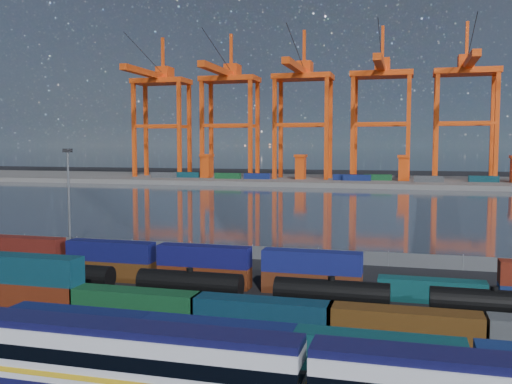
# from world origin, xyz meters

# --- Properties ---
(ground) EXTENTS (700.00, 700.00, 0.00)m
(ground) POSITION_xyz_m (0.00, 0.00, 0.00)
(ground) COLOR black
(ground) RESTS_ON ground
(harbor_water) EXTENTS (700.00, 700.00, 0.00)m
(harbor_water) POSITION_xyz_m (0.00, 105.00, 0.01)
(harbor_water) COLOR #2B313E
(harbor_water) RESTS_ON ground
(far_quay) EXTENTS (700.00, 70.00, 2.00)m
(far_quay) POSITION_xyz_m (0.00, 210.00, 1.00)
(far_quay) COLOR #514F4C
(far_quay) RESTS_ON ground
(distant_mountains) EXTENTS (2470.00, 1100.00, 520.00)m
(distant_mountains) POSITION_xyz_m (63.02, 1600.00, 220.29)
(distant_mountains) COLOR #1E2630
(distant_mountains) RESTS_ON ground
(passenger_train) EXTENTS (77.47, 3.15, 5.39)m
(passenger_train) POSITION_xyz_m (3.92, -20.90, 2.71)
(passenger_train) COLOR silver
(passenger_train) RESTS_ON ground
(container_row_south) EXTENTS (140.48, 2.61, 5.56)m
(container_row_south) POSITION_xyz_m (0.83, -10.90, 1.85)
(container_row_south) COLOR #424547
(container_row_south) RESTS_ON ground
(container_row_mid) EXTENTS (130.72, 2.67, 5.70)m
(container_row_mid) POSITION_xyz_m (9.60, -3.61, 1.94)
(container_row_mid) COLOR #474A4D
(container_row_mid) RESTS_ON ground
(container_row_north) EXTENTS (128.53, 2.34, 4.98)m
(container_row_north) POSITION_xyz_m (-8.49, 10.37, 2.18)
(container_row_north) COLOR navy
(container_row_north) RESTS_ON ground
(tanker_string) EXTENTS (120.68, 2.62, 3.75)m
(tanker_string) POSITION_xyz_m (-8.09, 3.44, 1.88)
(tanker_string) COLOR black
(tanker_string) RESTS_ON ground
(waterfront_fence) EXTENTS (160.12, 0.12, 2.20)m
(waterfront_fence) POSITION_xyz_m (-0.00, 28.00, 1.00)
(waterfront_fence) COLOR #595B5E
(waterfront_fence) RESTS_ON ground
(yard_light_mast) EXTENTS (1.60, 0.40, 16.60)m
(yard_light_mast) POSITION_xyz_m (-30.00, 26.00, 9.30)
(yard_light_mast) COLOR slate
(yard_light_mast) RESTS_ON ground
(gantry_cranes) EXTENTS (201.77, 51.40, 69.60)m
(gantry_cranes) POSITION_xyz_m (-7.50, 203.15, 42.66)
(gantry_cranes) COLOR #ED4810
(gantry_cranes) RESTS_ON ground
(quay_containers) EXTENTS (172.58, 10.99, 2.60)m
(quay_containers) POSITION_xyz_m (-11.00, 195.46, 3.30)
(quay_containers) COLOR navy
(quay_containers) RESTS_ON far_quay
(straddle_carriers) EXTENTS (140.00, 7.00, 11.10)m
(straddle_carriers) POSITION_xyz_m (-2.50, 200.00, 7.82)
(straddle_carriers) COLOR #ED4810
(straddle_carriers) RESTS_ON far_quay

